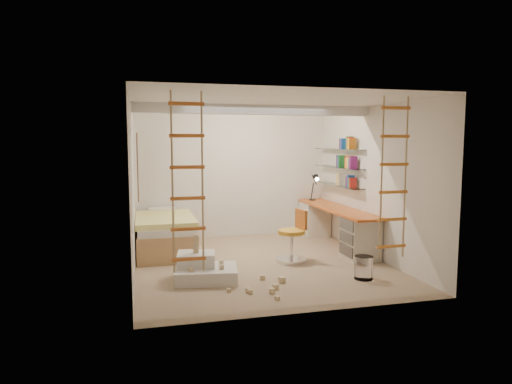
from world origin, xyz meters
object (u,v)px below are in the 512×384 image
object	(u,v)px
swivel_chair	(293,243)
play_platform	(203,270)
bed	(165,233)
desk	(336,225)

from	to	relation	value
swivel_chair	play_platform	size ratio (longest dim) A/B	0.90
swivel_chair	play_platform	distance (m)	1.73
bed	desk	bearing A→B (deg)	-6.49
play_platform	bed	bearing A→B (deg)	103.11
desk	play_platform	xyz separation A→B (m)	(-2.75, -1.55, -0.25)
swivel_chair	desk	bearing A→B (deg)	37.17
swivel_chair	bed	bearing A→B (deg)	148.42
desk	play_platform	size ratio (longest dim) A/B	2.90
swivel_chair	play_platform	xyz separation A→B (m)	(-1.59, -0.66, -0.17)
bed	play_platform	xyz separation A→B (m)	(0.44, -1.91, -0.18)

